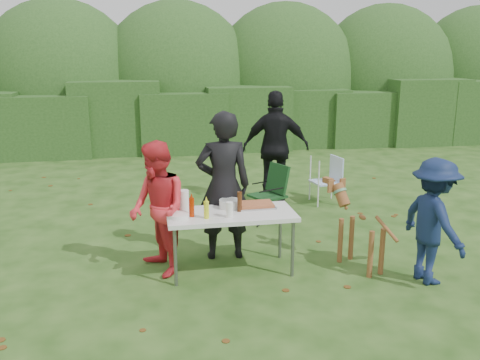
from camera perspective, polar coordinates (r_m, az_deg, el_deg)
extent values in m
plane|color=#1E4211|center=(6.08, -0.23, -10.83)|extent=(80.00, 80.00, 0.00)
cube|color=#23471C|center=(13.56, -6.43, 6.90)|extent=(22.00, 1.40, 1.70)
ellipsoid|color=#3D6628|center=(15.08, -6.99, 10.49)|extent=(20.00, 2.60, 3.20)
cube|color=silver|center=(5.98, -1.02, -3.90)|extent=(1.50, 0.70, 0.05)
cylinder|color=slate|center=(5.78, -7.27, -8.61)|extent=(0.04, 0.04, 0.69)
cylinder|color=slate|center=(6.00, 5.93, -7.69)|extent=(0.04, 0.04, 0.69)
cylinder|color=slate|center=(6.30, -7.59, -6.64)|extent=(0.04, 0.04, 0.69)
cylinder|color=slate|center=(6.50, 4.53, -5.88)|extent=(0.04, 0.04, 0.69)
imported|color=black|center=(6.34, -1.88, -0.68)|extent=(0.71, 0.48, 1.89)
imported|color=red|center=(5.99, -9.21, -3.24)|extent=(0.83, 0.93, 1.59)
imported|color=black|center=(8.76, 4.05, 3.66)|extent=(1.20, 0.68, 1.94)
imported|color=#111F43|center=(6.12, 20.88, -4.36)|extent=(0.67, 1.01, 1.45)
cube|color=#B7B7BA|center=(6.17, 1.81, -2.97)|extent=(0.45, 0.30, 0.02)
cube|color=#AE5D35|center=(6.16, 1.82, -2.72)|extent=(0.40, 0.26, 0.04)
cylinder|color=#CBD520|center=(5.75, -3.79, -3.37)|extent=(0.06, 0.06, 0.20)
cylinder|color=#982002|center=(5.82, -5.45, -3.08)|extent=(0.06, 0.06, 0.22)
cylinder|color=#47230F|center=(5.98, -0.04, -2.44)|extent=(0.06, 0.06, 0.24)
cylinder|color=white|center=(6.00, -6.32, -2.36)|extent=(0.12, 0.12, 0.26)
cylinder|color=white|center=(5.78, -1.18, -3.35)|extent=(0.08, 0.08, 0.18)
cylinder|color=silver|center=(6.13, -1.14, -2.69)|extent=(0.26, 0.26, 0.10)
cylinder|color=white|center=(5.82, -6.91, -4.01)|extent=(0.24, 0.24, 0.05)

